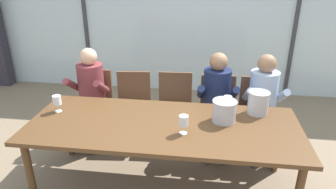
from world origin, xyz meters
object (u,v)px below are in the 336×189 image
at_px(chair_left_of_center, 133,102).
at_px(chair_near_window_right, 257,108).
at_px(chair_right_of_center, 217,107).
at_px(wine_glass_near_bucket, 184,122).
at_px(wine_glass_center_pour, 228,102).
at_px(wine_glass_by_left_taster, 57,100).
at_px(chair_center, 175,103).
at_px(person_navy_polo, 217,97).
at_px(ice_bucket_primary, 258,102).
at_px(chair_near_curtain, 94,99).
at_px(person_maroon_top, 89,91).
at_px(ice_bucket_secondary, 224,111).
at_px(dining_table, 163,129).
at_px(person_pale_blue_shirt, 264,100).

bearing_deg(chair_left_of_center, chair_near_window_right, -5.50).
bearing_deg(chair_right_of_center, wine_glass_near_bucket, -109.49).
bearing_deg(wine_glass_center_pour, chair_left_of_center, 152.85).
height_order(chair_left_of_center, wine_glass_by_left_taster, wine_glass_by_left_taster).
relative_size(chair_center, chair_right_of_center, 1.00).
height_order(person_navy_polo, ice_bucket_primary, person_navy_polo).
relative_size(chair_near_curtain, person_navy_polo, 0.73).
height_order(chair_near_curtain, ice_bucket_primary, ice_bucket_primary).
bearing_deg(wine_glass_by_left_taster, person_maroon_top, 84.59).
relative_size(chair_near_curtain, chair_center, 1.00).
height_order(ice_bucket_primary, ice_bucket_secondary, ice_bucket_primary).
bearing_deg(chair_right_of_center, chair_near_curtain, 177.21).
xyz_separation_m(chair_near_curtain, wine_glass_by_left_taster, (-0.07, -0.80, 0.34)).
bearing_deg(wine_glass_center_pour, dining_table, -151.66).
relative_size(chair_near_window_right, person_navy_polo, 0.73).
xyz_separation_m(chair_center, wine_glass_by_left_taster, (-1.10, -0.83, 0.34)).
bearing_deg(chair_center, chair_left_of_center, -178.06).
bearing_deg(chair_left_of_center, person_maroon_top, -172.88).
height_order(dining_table, ice_bucket_primary, ice_bucket_primary).
xyz_separation_m(person_navy_polo, ice_bucket_primary, (0.39, -0.44, 0.16)).
distance_m(ice_bucket_secondary, wine_glass_near_bucket, 0.46).
bearing_deg(wine_glass_by_left_taster, chair_left_of_center, 53.41).
distance_m(chair_near_curtain, person_pale_blue_shirt, 2.09).
bearing_deg(chair_near_curtain, ice_bucket_secondary, -26.62).
relative_size(chair_center, chair_near_window_right, 1.00).
xyz_separation_m(chair_near_window_right, person_pale_blue_shirt, (0.04, -0.13, 0.17)).
height_order(chair_center, person_maroon_top, person_maroon_top).
distance_m(person_navy_polo, ice_bucket_secondary, 0.67).
distance_m(wine_glass_by_left_taster, wine_glass_near_bucket, 1.33).
xyz_separation_m(chair_left_of_center, chair_center, (0.52, 0.04, 0.00)).
distance_m(chair_right_of_center, wine_glass_center_pour, 0.66).
relative_size(chair_near_window_right, ice_bucket_primary, 3.72).
bearing_deg(chair_right_of_center, chair_left_of_center, 177.76).
height_order(wine_glass_near_bucket, wine_glass_center_pour, same).
bearing_deg(chair_near_window_right, person_maroon_top, -177.53).
xyz_separation_m(wine_glass_near_bucket, wine_glass_center_pour, (0.40, 0.48, 0.00)).
bearing_deg(ice_bucket_primary, ice_bucket_secondary, -148.15).
distance_m(chair_near_curtain, chair_left_of_center, 0.52).
bearing_deg(chair_near_window_right, ice_bucket_primary, -101.28).
xyz_separation_m(wine_glass_by_left_taster, wine_glass_center_pour, (1.70, 0.21, -0.00)).
xyz_separation_m(person_navy_polo, ice_bucket_secondary, (0.05, -0.66, 0.15)).
height_order(dining_table, wine_glass_by_left_taster, wine_glass_by_left_taster).
relative_size(chair_center, person_maroon_top, 0.73).
bearing_deg(chair_center, chair_near_curtain, 178.59).
relative_size(person_pale_blue_shirt, wine_glass_by_left_taster, 6.88).
relative_size(chair_right_of_center, person_navy_polo, 0.73).
height_order(person_maroon_top, wine_glass_center_pour, person_maroon_top).
distance_m(chair_center, person_navy_polo, 0.56).
bearing_deg(wine_glass_by_left_taster, ice_bucket_secondary, 0.42).
distance_m(ice_bucket_primary, ice_bucket_secondary, 0.40).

